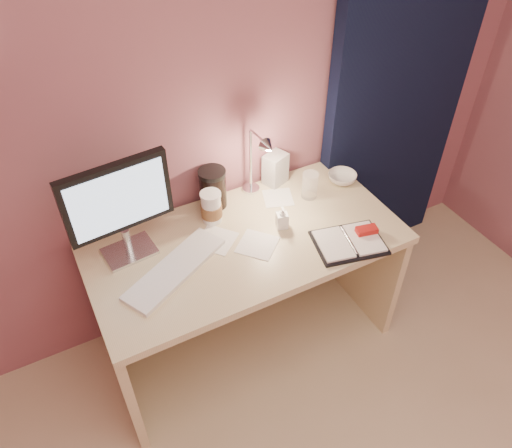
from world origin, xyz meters
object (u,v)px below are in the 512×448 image
product_box (275,169)px  desk (239,263)px  monitor (118,203)px  keyboard (175,269)px  lotion_bottle (282,217)px  coffee_cup (211,208)px  planner (350,241)px  dark_jar (213,190)px  clear_cup (310,185)px  bowl (342,178)px  desk_lamp (259,161)px

product_box → desk: bearing=-165.2°
monitor → keyboard: 0.36m
lotion_bottle → product_box: 0.34m
keyboard → coffee_cup: coffee_cup is taller
monitor → planner: bearing=-29.8°
planner → dark_jar: 0.68m
desk → clear_cup: bearing=7.6°
monitor → bowl: monitor is taller
bowl → lotion_bottle: lotion_bottle is taller
dark_jar → product_box: bearing=3.1°
planner → monitor: bearing=168.5°
bowl → desk_lamp: bearing=172.3°
monitor → desk: bearing=-15.5°
clear_cup → planner: bearing=-92.4°
planner → bowl: size_ratio=2.39×
dark_jar → desk_lamp: size_ratio=0.48×
bowl → clear_cup: bearing=-173.3°
planner → clear_cup: clear_cup is taller
planner → product_box: 0.55m
lotion_bottle → dark_jar: dark_jar is taller
keyboard → bowl: size_ratio=3.45×
planner → product_box: size_ratio=2.08×
monitor → keyboard: monitor is taller
keyboard → desk_lamp: (0.52, 0.25, 0.22)m
coffee_cup → product_box: (0.40, 0.12, 0.01)m
planner → desk_lamp: 0.55m
keyboard → product_box: size_ratio=3.01×
keyboard → desk_lamp: size_ratio=1.35×
desk → keyboard: keyboard is taller
coffee_cup → product_box: 0.42m
keyboard → bowl: bearing=-16.8°
coffee_cup → dark_jar: (0.05, 0.10, 0.01)m
clear_cup → desk_lamp: size_ratio=0.37×
keyboard → coffee_cup: bearing=11.9°
bowl → monitor: bearing=179.8°
monitor → clear_cup: monitor is taller
bowl → lotion_bottle: (-0.44, -0.16, 0.03)m
desk → monitor: 0.70m
coffee_cup → desk_lamp: (0.26, 0.03, 0.16)m
clear_cup → product_box: product_box is taller
desk → desk_lamp: (0.18, 0.14, 0.46)m
coffee_cup → lotion_bottle: coffee_cup is taller
keyboard → desk_lamp: bearing=-2.4°
monitor → desk_lamp: (0.66, 0.06, -0.05)m
product_box → dark_jar: bearing=162.1°
monitor → lotion_bottle: monitor is taller
clear_cup → bowl: 0.22m
dark_jar → lotion_bottle: bearing=-54.1°
keyboard → planner: (0.74, -0.20, 0.00)m
dark_jar → monitor: bearing=-164.1°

